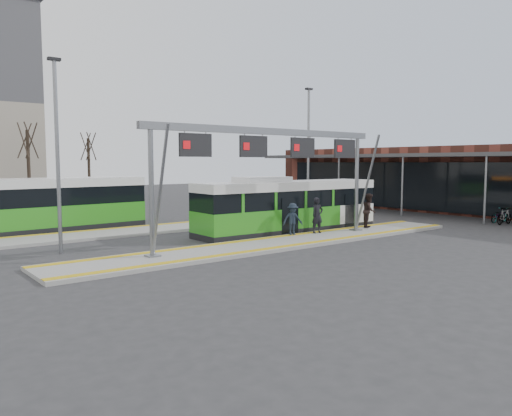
{
  "coord_description": "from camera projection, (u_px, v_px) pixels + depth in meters",
  "views": [
    {
      "loc": [
        -15.23,
        -17.2,
        3.81
      ],
      "look_at": [
        0.78,
        3.0,
        1.43
      ],
      "focal_mm": 35.0,
      "sensor_mm": 36.0,
      "label": 1
    }
  ],
  "objects": [
    {
      "name": "ground",
      "position": [
        283.0,
        244.0,
        23.2
      ],
      "size": [
        120.0,
        120.0,
        0.0
      ],
      "primitive_type": "plane",
      "color": "#2D2D30",
      "rests_on": "ground"
    },
    {
      "name": "platform_second",
      "position": [
        130.0,
        231.0,
        26.96
      ],
      "size": [
        20.0,
        3.0,
        0.15
      ],
      "primitive_type": "cube",
      "color": "gray",
      "rests_on": "ground"
    },
    {
      "name": "tactile_second",
      "position": [
        121.0,
        228.0,
        27.85
      ],
      "size": [
        20.0,
        0.35,
        0.02
      ],
      "color": "gold",
      "rests_on": "platform_second"
    },
    {
      "name": "passenger_c",
      "position": [
        293.0,
        219.0,
        24.96
      ],
      "size": [
        1.19,
        0.92,
        1.62
      ],
      "primitive_type": "imported",
      "rotation": [
        0.0,
        0.0,
        -0.34
      ],
      "color": "#1B2430",
      "rests_on": "platform_main"
    },
    {
      "name": "tree_left",
      "position": [
        28.0,
        141.0,
        41.19
      ],
      "size": [
        1.4,
        1.4,
        7.32
      ],
      "color": "#382B21",
      "rests_on": "ground"
    },
    {
      "name": "tree_mid",
      "position": [
        88.0,
        147.0,
        51.44
      ],
      "size": [
        1.4,
        1.4,
        7.1
      ],
      "color": "#382B21",
      "rests_on": "ground"
    },
    {
      "name": "lamp_west",
      "position": [
        57.0,
        152.0,
        20.38
      ],
      "size": [
        0.5,
        0.25,
        8.0
      ],
      "color": "slate",
      "rests_on": "ground"
    },
    {
      "name": "tactile_main",
      "position": [
        283.0,
        241.0,
        23.18
      ],
      "size": [
        22.0,
        2.65,
        0.02
      ],
      "color": "gold",
      "rests_on": "platform_main"
    },
    {
      "name": "platform_main",
      "position": [
        283.0,
        243.0,
        23.19
      ],
      "size": [
        22.0,
        3.0,
        0.15
      ],
      "primitive_type": "cube",
      "color": "gray",
      "rests_on": "ground"
    },
    {
      "name": "passenger_b",
      "position": [
        369.0,
        210.0,
        27.96
      ],
      "size": [
        1.17,
        1.09,
        1.91
      ],
      "primitive_type": "imported",
      "rotation": [
        0.0,
        0.0,
        0.53
      ],
      "color": "black",
      "rests_on": "platform_main"
    },
    {
      "name": "station_building",
      "position": [
        456.0,
        178.0,
        39.58
      ],
      "size": [
        11.5,
        32.0,
        5.0
      ],
      "color": "brown",
      "rests_on": "ground"
    },
    {
      "name": "bicycle_d",
      "position": [
        504.0,
        216.0,
        30.46
      ],
      "size": [
        1.73,
        0.53,
        1.03
      ],
      "primitive_type": "imported",
      "rotation": [
        0.0,
        0.0,
        1.55
      ],
      "color": "gray",
      "rests_on": "ground"
    },
    {
      "name": "hero_bus",
      "position": [
        289.0,
        207.0,
        27.16
      ],
      "size": [
        11.17,
        2.69,
        3.05
      ],
      "rotation": [
        0.0,
        0.0,
        -0.03
      ],
      "color": "black",
      "rests_on": "ground"
    },
    {
      "name": "passenger_a",
      "position": [
        317.0,
        215.0,
        25.75
      ],
      "size": [
        0.72,
        0.52,
        1.84
      ],
      "primitive_type": "imported",
      "rotation": [
        0.0,
        0.0,
        -0.12
      ],
      "color": "black",
      "rests_on": "platform_main"
    },
    {
      "name": "gantry",
      "position": [
        274.0,
        151.0,
        22.78
      ],
      "size": [
        13.0,
        1.68,
        5.2
      ],
      "color": "slate",
      "rests_on": "platform_main"
    },
    {
      "name": "bg_bus_green",
      "position": [
        37.0,
        206.0,
        26.92
      ],
      "size": [
        11.88,
        3.25,
        2.94
      ],
      "rotation": [
        0.0,
        0.0,
        0.06
      ],
      "color": "black",
      "rests_on": "ground"
    },
    {
      "name": "bicycle_c",
      "position": [
        499.0,
        215.0,
        31.5
      ],
      "size": [
        1.76,
        0.73,
        0.9
      ],
      "primitive_type": "imported",
      "rotation": [
        0.0,
        0.0,
        1.5
      ],
      "color": "gray",
      "rests_on": "ground"
    },
    {
      "name": "lamp_east",
      "position": [
        308.0,
        151.0,
        33.04
      ],
      "size": [
        0.5,
        0.25,
        8.65
      ],
      "color": "slate",
      "rests_on": "ground"
    }
  ]
}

